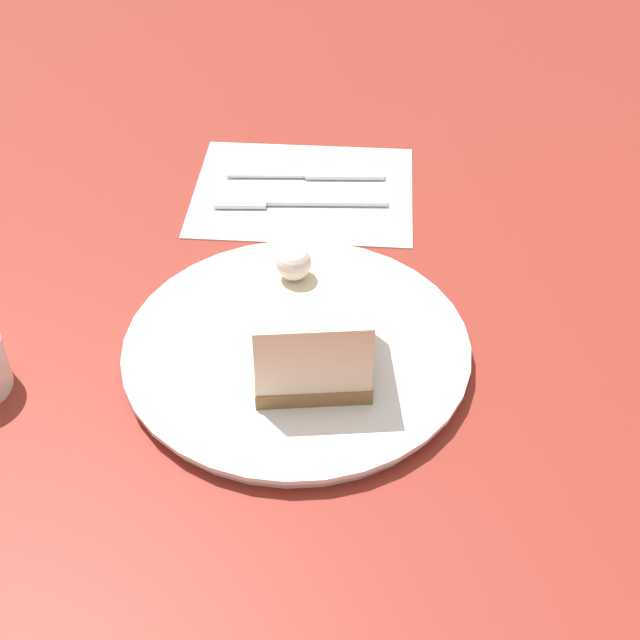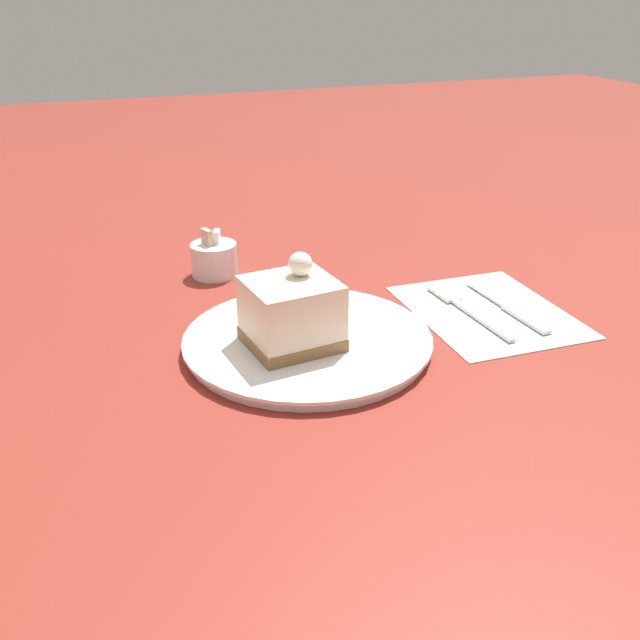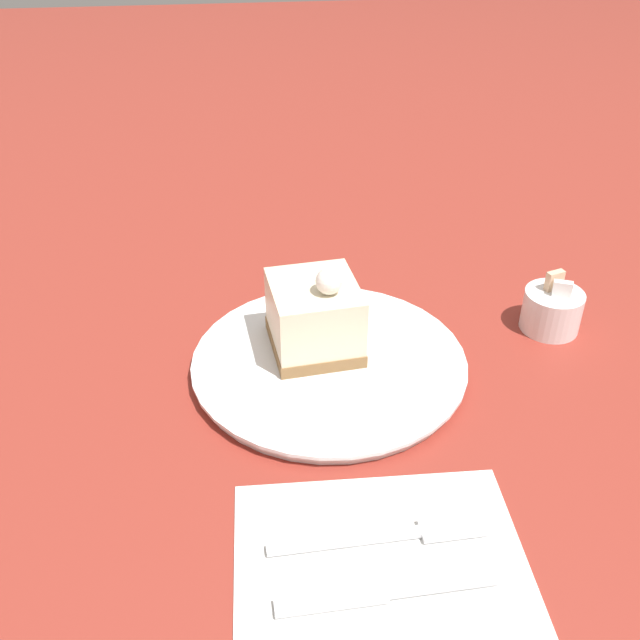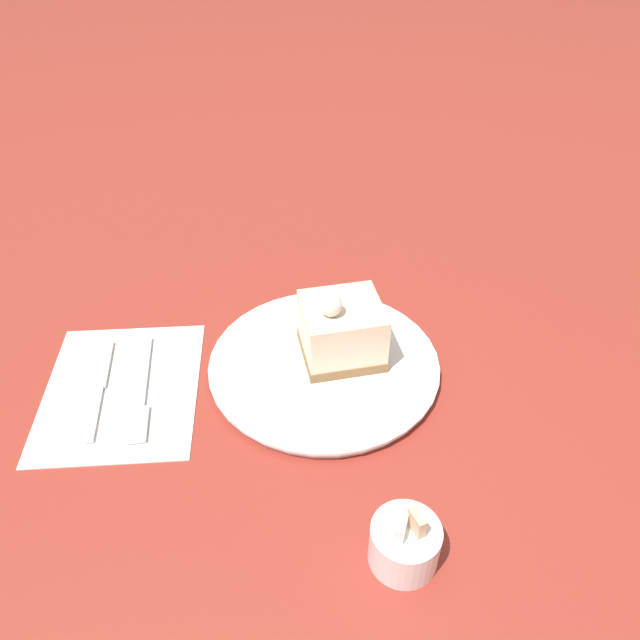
% 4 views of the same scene
% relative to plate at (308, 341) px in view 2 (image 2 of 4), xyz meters
% --- Properties ---
extents(ground_plane, '(4.00, 4.00, 0.00)m').
position_rel_plate_xyz_m(ground_plane, '(0.03, -0.01, -0.01)').
color(ground_plane, maroon).
extents(plate, '(0.28, 0.28, 0.01)m').
position_rel_plate_xyz_m(plate, '(0.00, 0.00, 0.00)').
color(plate, white).
rests_on(plate, ground_plane).
extents(cake_slice, '(0.10, 0.10, 0.10)m').
position_rel_plate_xyz_m(cake_slice, '(-0.02, -0.01, 0.04)').
color(cake_slice, olive).
rests_on(cake_slice, plate).
extents(napkin, '(0.19, 0.23, 0.00)m').
position_rel_plate_xyz_m(napkin, '(0.24, 0.01, -0.01)').
color(napkin, white).
rests_on(napkin, ground_plane).
extents(fork, '(0.02, 0.17, 0.00)m').
position_rel_plate_xyz_m(fork, '(0.22, 0.02, -0.00)').
color(fork, silver).
rests_on(fork, napkin).
extents(knife, '(0.02, 0.17, 0.00)m').
position_rel_plate_xyz_m(knife, '(0.27, -0.01, -0.00)').
color(knife, silver).
rests_on(knife, napkin).
extents(sugar_bowl, '(0.06, 0.06, 0.07)m').
position_rel_plate_xyz_m(sugar_bowl, '(-0.05, 0.25, 0.02)').
color(sugar_bowl, white).
rests_on(sugar_bowl, ground_plane).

